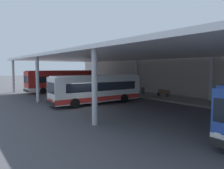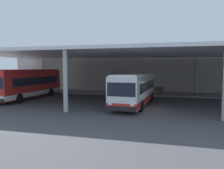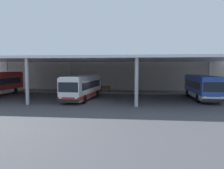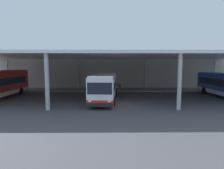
{
  "view_description": "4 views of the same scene",
  "coord_description": "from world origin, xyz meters",
  "px_view_note": "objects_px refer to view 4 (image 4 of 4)",
  "views": [
    {
      "loc": [
        18.16,
        -10.18,
        3.97
      ],
      "look_at": [
        0.22,
        3.58,
        2.16
      ],
      "focal_mm": 32.99,
      "sensor_mm": 36.0,
      "label": 1
    },
    {
      "loc": [
        2.28,
        -19.21,
        3.71
      ],
      "look_at": [
        -3.65,
        3.45,
        1.96
      ],
      "focal_mm": 34.79,
      "sensor_mm": 36.0,
      "label": 2
    },
    {
      "loc": [
        6.31,
        -26.32,
        4.13
      ],
      "look_at": [
        2.66,
        4.9,
        1.83
      ],
      "focal_mm": 35.65,
      "sensor_mm": 36.0,
      "label": 3
    },
    {
      "loc": [
        -0.34,
        -19.73,
        4.1
      ],
      "look_at": [
        -0.08,
        2.69,
        1.88
      ],
      "focal_mm": 29.85,
      "sensor_mm": 36.0,
      "label": 4
    }
  ],
  "objects_px": {
    "bus_second_bay": "(105,87)",
    "trash_bin": "(96,87)",
    "bench_waiting": "(116,86)",
    "banner_sign": "(23,79)"
  },
  "relations": [
    {
      "from": "trash_bin",
      "to": "bus_second_bay",
      "type": "bearing_deg",
      "value": -79.49
    },
    {
      "from": "bench_waiting",
      "to": "banner_sign",
      "type": "xyz_separation_m",
      "value": [
        -15.27,
        -0.88,
        1.32
      ]
    },
    {
      "from": "bus_second_bay",
      "to": "trash_bin",
      "type": "bearing_deg",
      "value": 100.51
    },
    {
      "from": "bench_waiting",
      "to": "trash_bin",
      "type": "distance_m",
      "value": 3.34
    },
    {
      "from": "bus_second_bay",
      "to": "trash_bin",
      "type": "relative_size",
      "value": 10.88
    },
    {
      "from": "bus_second_bay",
      "to": "banner_sign",
      "type": "height_order",
      "value": "banner_sign"
    },
    {
      "from": "bus_second_bay",
      "to": "banner_sign",
      "type": "xyz_separation_m",
      "value": [
        -13.63,
        8.56,
        0.32
      ]
    },
    {
      "from": "bench_waiting",
      "to": "trash_bin",
      "type": "relative_size",
      "value": 1.84
    },
    {
      "from": "bus_second_bay",
      "to": "trash_bin",
      "type": "xyz_separation_m",
      "value": [
        -1.67,
        9.03,
        -0.98
      ]
    },
    {
      "from": "bus_second_bay",
      "to": "bench_waiting",
      "type": "distance_m",
      "value": 9.63
    }
  ]
}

